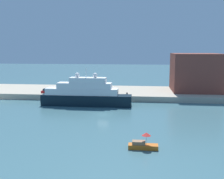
# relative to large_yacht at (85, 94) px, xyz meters

# --- Properties ---
(ground) EXTENTS (400.00, 400.00, 0.00)m
(ground) POSITION_rel_large_yacht_xyz_m (6.32, -9.72, -3.17)
(ground) COLOR #3D6670
(quay_dock) EXTENTS (110.00, 22.28, 1.73)m
(quay_dock) POSITION_rel_large_yacht_xyz_m (6.32, 17.42, -2.31)
(quay_dock) COLOR #ADA38E
(quay_dock) RESTS_ON ground
(large_yacht) EXTENTS (25.12, 4.33, 10.63)m
(large_yacht) POSITION_rel_large_yacht_xyz_m (0.00, 0.00, 0.00)
(large_yacht) COLOR black
(large_yacht) RESTS_ON ground
(small_motorboat) EXTENTS (4.73, 1.47, 2.73)m
(small_motorboat) POSITION_rel_large_yacht_xyz_m (15.89, -31.35, -2.40)
(small_motorboat) COLOR #C66019
(small_motorboat) RESTS_ON ground
(work_barge) EXTENTS (5.39, 1.55, 0.98)m
(work_barge) POSITION_rel_large_yacht_xyz_m (-8.39, 3.19, -2.68)
(work_barge) COLOR silver
(work_barge) RESTS_ON ground
(harbor_building) EXTENTS (15.21, 15.40, 12.44)m
(harbor_building) POSITION_rel_large_yacht_xyz_m (33.36, 19.33, 4.77)
(harbor_building) COLOR brown
(harbor_building) RESTS_ON quay_dock
(parked_car) EXTENTS (3.93, 1.87, 1.37)m
(parked_car) POSITION_rel_large_yacht_xyz_m (-14.32, 9.58, -0.86)
(parked_car) COLOR #B21E1E
(parked_car) RESTS_ON quay_dock
(person_figure) EXTENTS (0.36, 0.36, 1.68)m
(person_figure) POSITION_rel_large_yacht_xyz_m (-9.09, 10.83, -0.67)
(person_figure) COLOR #334C8C
(person_figure) RESTS_ON quay_dock
(mooring_bollard) EXTENTS (0.49, 0.49, 0.84)m
(mooring_bollard) POSITION_rel_large_yacht_xyz_m (11.26, 7.80, -1.02)
(mooring_bollard) COLOR black
(mooring_bollard) RESTS_ON quay_dock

